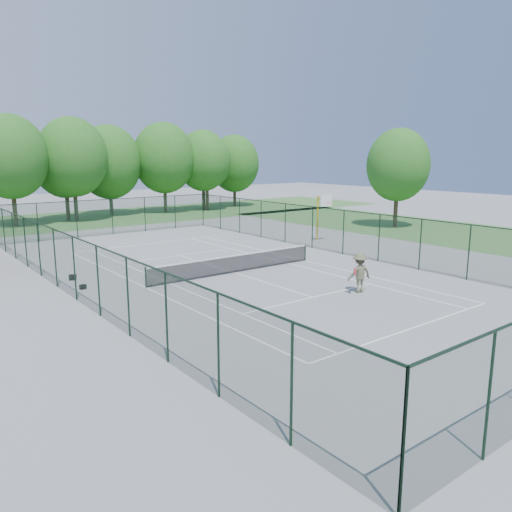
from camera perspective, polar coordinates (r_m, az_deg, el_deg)
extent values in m
plane|color=gray|center=(28.62, -2.45, -1.93)|extent=(140.00, 140.00, 0.00)
cube|color=#457736|center=(55.55, -20.63, 3.86)|extent=(80.00, 16.00, 0.01)
cube|color=#457736|center=(48.60, 18.44, 3.02)|extent=(14.00, 40.00, 0.01)
cube|color=white|center=(38.75, -12.63, 1.33)|extent=(10.97, 0.08, 0.01)
cube|color=white|center=(20.46, 17.32, -7.92)|extent=(10.97, 0.08, 0.01)
cube|color=white|center=(33.93, -8.69, 0.07)|extent=(8.23, 0.08, 0.01)
cube|color=white|center=(23.84, 6.49, -4.71)|extent=(8.23, 0.08, 0.01)
cube|color=white|center=(32.01, 5.60, -0.53)|extent=(0.08, 23.77, 0.01)
cube|color=white|center=(25.95, -12.41, -3.58)|extent=(0.08, 23.77, 0.01)
cube|color=white|center=(31.11, 3.76, -0.85)|extent=(0.08, 23.77, 0.01)
cube|color=white|center=(26.53, -9.74, -3.14)|extent=(0.08, 23.77, 0.01)
cube|color=white|center=(28.62, -2.45, -1.92)|extent=(0.08, 12.80, 0.01)
cylinder|color=black|center=(25.81, -12.49, -2.41)|extent=(0.08, 0.08, 1.10)
cylinder|color=black|center=(31.91, 5.64, 0.43)|extent=(0.08, 0.08, 1.10)
cube|color=black|center=(28.51, -2.45, -0.95)|extent=(11.00, 0.02, 0.96)
cube|color=white|center=(28.40, -2.46, 0.04)|extent=(11.00, 0.05, 0.07)
cube|color=#1A3923|center=(44.11, -16.11, 4.32)|extent=(18.00, 0.02, 3.00)
cube|color=#1A3923|center=(34.22, 9.96, 2.67)|extent=(0.02, 36.00, 3.00)
cube|color=#1A3923|center=(24.38, -20.04, -1.35)|extent=(0.02, 36.00, 3.00)
cube|color=black|center=(43.96, -16.22, 6.26)|extent=(18.00, 0.05, 0.05)
cube|color=black|center=(34.02, 10.04, 5.17)|extent=(0.05, 36.00, 0.05)
cube|color=black|center=(24.11, -20.28, 2.13)|extent=(0.05, 36.00, 0.05)
cylinder|color=#453423|center=(55.34, -20.78, 6.01)|extent=(0.40, 0.40, 4.20)
ellipsoid|color=#2F7323|center=(55.16, -21.07, 10.04)|extent=(6.40, 6.40, 7.40)
cylinder|color=#453423|center=(62.16, -6.01, 7.19)|extent=(0.40, 0.40, 4.20)
ellipsoid|color=#2F7323|center=(62.00, -6.09, 10.79)|extent=(6.40, 6.40, 7.40)
cylinder|color=#D8A308|center=(39.79, 7.04, 4.32)|extent=(0.12, 0.12, 3.50)
cube|color=#D8A308|center=(39.31, 7.56, 6.57)|extent=(0.08, 0.90, 0.08)
cube|color=white|center=(39.01, 8.03, 6.30)|extent=(1.20, 0.05, 0.90)
torus|color=#EF5516|center=(38.86, 8.26, 6.05)|extent=(0.48, 0.48, 0.02)
cylinder|color=#453423|center=(48.72, 15.69, 5.58)|extent=(0.38, 0.38, 4.03)
ellipsoid|color=#2F7323|center=(48.51, 15.93, 9.98)|extent=(5.75, 5.75, 6.71)
cube|color=black|center=(28.65, -20.21, -2.31)|extent=(0.44, 0.36, 0.30)
cube|color=black|center=(26.55, -19.17, -3.35)|extent=(0.33, 0.23, 0.24)
imported|color=#5A5D40|center=(24.84, 11.73, -1.90)|extent=(1.39, 0.99, 1.96)
sphere|color=#C2E524|center=(25.93, 12.60, -1.81)|extent=(0.07, 0.07, 0.07)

